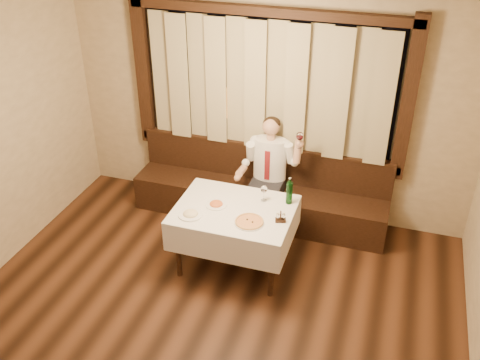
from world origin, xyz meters
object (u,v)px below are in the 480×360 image
(banquette, at_px, (260,195))
(green_bottle, at_px, (289,192))
(dining_table, at_px, (234,217))
(cruet_caddy, at_px, (281,218))
(seated_man, at_px, (269,165))
(pizza, at_px, (249,222))
(pasta_cream, at_px, (190,212))
(pasta_red, at_px, (216,203))

(banquette, xyz_separation_m, green_bottle, (0.53, -0.74, 0.58))
(dining_table, distance_m, cruet_caddy, 0.56)
(seated_man, bearing_deg, cruet_caddy, -68.49)
(banquette, relative_size, cruet_caddy, 26.81)
(pizza, relative_size, green_bottle, 0.99)
(pasta_cream, xyz_separation_m, green_bottle, (0.93, 0.55, 0.10))
(cruet_caddy, bearing_deg, green_bottle, 73.53)
(pizza, xyz_separation_m, green_bottle, (0.30, 0.49, 0.12))
(pasta_cream, distance_m, green_bottle, 1.08)
(pasta_cream, bearing_deg, cruet_caddy, 10.63)
(pasta_red, xyz_separation_m, green_bottle, (0.74, 0.28, 0.10))
(dining_table, xyz_separation_m, pizza, (0.23, -0.20, 0.12))
(banquette, relative_size, dining_table, 2.52)
(green_bottle, bearing_deg, pasta_red, -158.88)
(pasta_red, distance_m, pasta_cream, 0.32)
(pasta_red, bearing_deg, pasta_cream, -126.42)
(dining_table, distance_m, green_bottle, 0.65)
(pasta_cream, distance_m, seated_man, 1.30)
(banquette, relative_size, pasta_cream, 12.22)
(pasta_red, height_order, pasta_cream, pasta_cream)
(banquette, relative_size, pizza, 10.16)
(dining_table, height_order, cruet_caddy, cruet_caddy)
(pizza, bearing_deg, dining_table, 138.70)
(green_bottle, bearing_deg, pizza, -121.61)
(pasta_red, bearing_deg, cruet_caddy, -6.66)
(pasta_red, height_order, cruet_caddy, cruet_caddy)
(cruet_caddy, relative_size, seated_man, 0.09)
(pasta_cream, relative_size, green_bottle, 0.82)
(seated_man, bearing_deg, pasta_cream, -113.94)
(banquette, bearing_deg, pasta_red, -101.50)
(pasta_red, height_order, seated_man, seated_man)
(pasta_red, xyz_separation_m, pasta_cream, (-0.19, -0.26, 0.00))
(dining_table, bearing_deg, green_bottle, 28.54)
(seated_man, bearing_deg, banquette, 145.42)
(dining_table, xyz_separation_m, pasta_cream, (-0.40, -0.26, 0.14))
(pizza, height_order, pasta_red, pasta_red)
(pizza, distance_m, cruet_caddy, 0.32)
(dining_table, relative_size, green_bottle, 4.00)
(cruet_caddy, bearing_deg, dining_table, 154.65)
(dining_table, bearing_deg, pizza, -41.30)
(dining_table, height_order, seated_man, seated_man)
(green_bottle, bearing_deg, banquette, 125.79)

